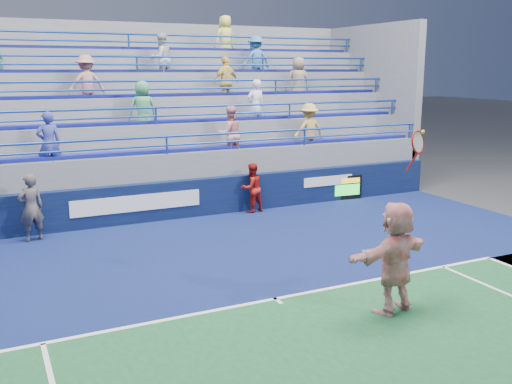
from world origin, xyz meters
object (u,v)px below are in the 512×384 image
serve_speed_board (345,188)px  tennis_player (395,257)px  ball_girl (252,188)px  line_judge (31,208)px

serve_speed_board → tennis_player: size_ratio=0.36×
serve_speed_board → tennis_player: bearing=-118.8°
serve_speed_board → tennis_player: (-4.25, -7.74, 0.60)m
tennis_player → ball_girl: bearing=84.2°
line_judge → ball_girl: line_judge is taller
serve_speed_board → ball_girl: bearing=-177.0°
serve_speed_board → tennis_player: tennis_player is taller
tennis_player → serve_speed_board: bearing=61.2°
ball_girl → tennis_player: bearing=73.5°
tennis_player → ball_girl: tennis_player is taller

